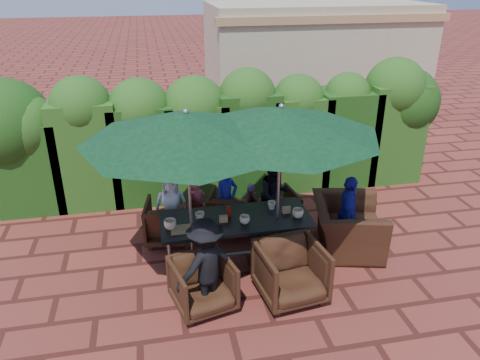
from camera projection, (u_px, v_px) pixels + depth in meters
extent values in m
plane|color=maroon|center=(247.00, 252.00, 7.38)|extent=(80.00, 80.00, 0.00)
cube|color=black|center=(236.00, 220.00, 6.85)|extent=(2.20, 0.90, 0.05)
cube|color=gray|center=(236.00, 255.00, 7.10)|extent=(2.00, 0.05, 0.05)
cylinder|color=gray|center=(171.00, 262.00, 6.51)|extent=(0.05, 0.05, 0.70)
cylinder|color=gray|center=(168.00, 237.00, 7.14)|extent=(0.05, 0.05, 0.70)
cylinder|color=gray|center=(307.00, 247.00, 6.87)|extent=(0.05, 0.05, 0.70)
cylinder|color=gray|center=(293.00, 224.00, 7.50)|extent=(0.05, 0.05, 0.70)
cylinder|color=gray|center=(194.00, 268.00, 6.96)|extent=(0.44, 0.44, 0.03)
cylinder|color=gray|center=(190.00, 197.00, 6.47)|extent=(0.04, 0.04, 2.40)
cone|color=black|center=(186.00, 127.00, 6.04)|extent=(2.83, 2.83, 0.38)
sphere|color=gray|center=(186.00, 112.00, 5.96)|extent=(0.08, 0.08, 0.08)
cylinder|color=gray|center=(276.00, 258.00, 7.19)|extent=(0.44, 0.44, 0.03)
cylinder|color=gray|center=(278.00, 189.00, 6.70)|extent=(0.04, 0.04, 2.40)
cone|color=black|center=(281.00, 121.00, 6.27)|extent=(2.77, 2.77, 0.38)
sphere|color=gray|center=(282.00, 106.00, 6.19)|extent=(0.08, 0.08, 0.08)
imported|color=black|center=(169.00, 219.00, 7.56)|extent=(0.84, 0.80, 0.77)
imported|color=black|center=(230.00, 208.00, 7.97)|extent=(0.86, 0.84, 0.70)
imported|color=black|center=(274.00, 208.00, 7.93)|extent=(0.79, 0.75, 0.75)
imported|color=black|center=(203.00, 282.00, 6.06)|extent=(0.89, 0.86, 0.76)
imported|color=black|center=(291.00, 270.00, 6.23)|extent=(0.93, 0.89, 0.86)
imported|color=black|center=(348.00, 219.00, 7.29)|extent=(1.04, 1.35, 1.05)
imported|color=silver|center=(172.00, 206.00, 7.59)|extent=(0.60, 0.41, 1.14)
imported|color=#1B1D96|center=(227.00, 199.00, 7.82)|extent=(0.50, 0.46, 1.12)
imported|color=black|center=(274.00, 195.00, 7.85)|extent=(0.66, 0.51, 1.22)
imported|color=black|center=(206.00, 265.00, 5.94)|extent=(0.92, 0.70, 1.30)
imported|color=#1B1D96|center=(348.00, 213.00, 7.26)|extent=(0.59, 0.80, 1.23)
imported|color=#D44B5F|center=(198.00, 205.00, 7.90)|extent=(0.37, 0.33, 0.86)
imported|color=#80499F|center=(251.00, 205.00, 8.03)|extent=(0.34, 0.31, 0.76)
imported|color=green|center=(282.00, 119.00, 11.07)|extent=(1.60, 0.90, 1.62)
imported|color=#D44B5F|center=(305.00, 116.00, 11.44)|extent=(0.81, 0.59, 1.53)
imported|color=gray|center=(343.00, 111.00, 11.39)|extent=(1.25, 0.84, 1.79)
imported|color=beige|center=(170.00, 224.00, 6.54)|extent=(0.18, 0.18, 0.14)
imported|color=beige|center=(200.00, 217.00, 6.76)|extent=(0.14, 0.14, 0.13)
imported|color=beige|center=(245.00, 220.00, 6.68)|extent=(0.15, 0.15, 0.12)
imported|color=beige|center=(272.00, 205.00, 7.08)|extent=(0.13, 0.13, 0.12)
imported|color=beige|center=(298.00, 213.00, 6.85)|extent=(0.17, 0.17, 0.13)
cylinder|color=#B20C0A|center=(230.00, 211.00, 6.85)|extent=(0.04, 0.04, 0.17)
cylinder|color=#4C230C|center=(228.00, 211.00, 6.86)|extent=(0.04, 0.04, 0.17)
cube|color=#9C7A4B|center=(183.00, 229.00, 6.54)|extent=(0.35, 0.25, 0.02)
cube|color=tan|center=(223.00, 219.00, 6.73)|extent=(0.12, 0.06, 0.10)
cube|color=tan|center=(286.00, 210.00, 6.97)|extent=(0.12, 0.06, 0.10)
cube|color=#153B10|center=(31.00, 165.00, 8.46)|extent=(1.15, 0.95, 1.67)
sphere|color=#153B10|center=(24.00, 126.00, 8.15)|extent=(1.21, 1.21, 1.21)
cube|color=#153B10|center=(88.00, 153.00, 8.57)|extent=(1.15, 0.95, 1.98)
sphere|color=#153B10|center=(81.00, 106.00, 8.20)|extent=(1.07, 1.07, 1.07)
cube|color=#153B10|center=(143.00, 152.00, 8.77)|extent=(1.15, 0.95, 1.86)
sphere|color=#153B10|center=(139.00, 109.00, 8.43)|extent=(1.13, 1.13, 1.13)
cube|color=#153B10|center=(196.00, 149.00, 8.96)|extent=(1.15, 0.95, 1.84)
sphere|color=#153B10|center=(195.00, 108.00, 8.62)|extent=(1.18, 1.18, 1.18)
cube|color=#153B10|center=(247.00, 142.00, 9.11)|extent=(1.15, 0.95, 1.99)
sphere|color=#153B10|center=(248.00, 97.00, 8.74)|extent=(1.08, 1.08, 1.08)
cube|color=#153B10|center=(296.00, 141.00, 9.31)|extent=(1.15, 0.95, 1.87)
sphere|color=#153B10|center=(298.00, 100.00, 8.97)|extent=(1.01, 1.01, 1.01)
cube|color=#153B10|center=(343.00, 137.00, 9.48)|extent=(1.15, 0.95, 1.91)
sphere|color=#153B10|center=(347.00, 95.00, 9.13)|extent=(0.90, 0.90, 0.90)
cube|color=#153B10|center=(389.00, 131.00, 9.64)|extent=(1.15, 0.95, 2.02)
sphere|color=#153B10|center=(395.00, 88.00, 9.27)|extent=(1.20, 1.20, 1.20)
sphere|color=#153B10|center=(6.00, 124.00, 8.17)|extent=(1.60, 1.60, 1.60)
sphere|color=#153B10|center=(404.00, 101.00, 9.54)|extent=(1.40, 1.40, 1.40)
cube|color=#C3B391|center=(314.00, 61.00, 13.59)|extent=(6.00, 3.00, 3.20)
cube|color=tan|center=(337.00, 19.00, 11.75)|extent=(6.20, 0.25, 0.20)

